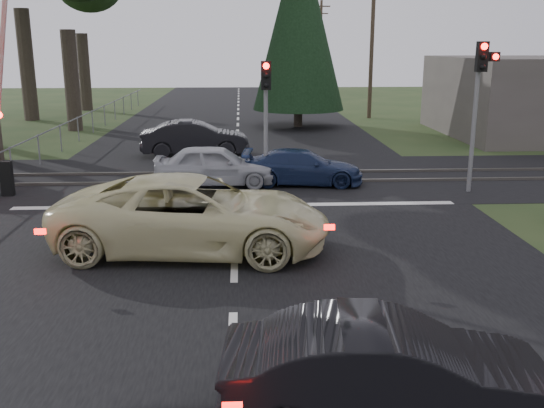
{
  "coord_description": "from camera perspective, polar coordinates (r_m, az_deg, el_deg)",
  "views": [
    {
      "loc": [
        0.18,
        -9.08,
        4.59
      ],
      "look_at": [
        0.82,
        3.42,
        1.3
      ],
      "focal_mm": 40.0,
      "sensor_mm": 36.0,
      "label": 1
    }
  ],
  "objects": [
    {
      "name": "ground",
      "position": [
        10.18,
        -3.71,
        -12.12
      ],
      "size": [
        120.0,
        120.0,
        0.0
      ],
      "primitive_type": "plane",
      "color": "#263B1B",
      "rests_on": "ground"
    },
    {
      "name": "road",
      "position": [
        19.62,
        -3.39,
        1.19
      ],
      "size": [
        14.0,
        100.0,
        0.01
      ],
      "primitive_type": "cube",
      "color": "black",
      "rests_on": "ground"
    },
    {
      "name": "rail_corridor",
      "position": [
        21.57,
        -3.36,
        2.44
      ],
      "size": [
        120.0,
        8.0,
        0.01
      ],
      "primitive_type": "cube",
      "color": "black",
      "rests_on": "ground"
    },
    {
      "name": "stop_line",
      "position": [
        17.88,
        -3.42,
        -0.13
      ],
      "size": [
        13.0,
        0.35,
        0.0
      ],
      "primitive_type": "cube",
      "color": "silver",
      "rests_on": "ground"
    },
    {
      "name": "rail_near",
      "position": [
        20.78,
        -3.37,
        2.09
      ],
      "size": [
        120.0,
        0.12,
        0.1
      ],
      "primitive_type": "cube",
      "color": "#59544C",
      "rests_on": "ground"
    },
    {
      "name": "rail_far",
      "position": [
        22.35,
        -3.35,
        2.98
      ],
      "size": [
        120.0,
        0.12,
        0.1
      ],
      "primitive_type": "cube",
      "color": "#59544C",
      "rests_on": "ground"
    },
    {
      "name": "traffic_signal_right",
      "position": [
        20.0,
        18.99,
        10.29
      ],
      "size": [
        0.68,
        0.48,
        4.7
      ],
      "color": "slate",
      "rests_on": "ground"
    },
    {
      "name": "traffic_signal_center",
      "position": [
        19.85,
        -0.57,
        9.58
      ],
      "size": [
        0.32,
        0.48,
        4.1
      ],
      "color": "slate",
      "rests_on": "ground"
    },
    {
      "name": "utility_pole_mid",
      "position": [
        39.96,
        9.38,
        14.74
      ],
      "size": [
        1.8,
        0.26,
        9.0
      ],
      "color": "#4C3D2D",
      "rests_on": "ground"
    },
    {
      "name": "utility_pole_far",
      "position": [
        64.62,
        4.6,
        14.81
      ],
      "size": [
        1.8,
        0.26,
        9.0
      ],
      "color": "#4C3D2D",
      "rests_on": "ground"
    },
    {
      "name": "conifer_tree",
      "position": [
        35.26,
        2.57,
        16.99
      ],
      "size": [
        5.2,
        5.2,
        11.0
      ],
      "color": "#473D33",
      "rests_on": "ground"
    },
    {
      "name": "fence_left",
      "position": [
        32.89,
        -17.05,
        6.07
      ],
      "size": [
        0.1,
        36.0,
        1.2
      ],
      "primitive_type": null,
      "color": "slate",
      "rests_on": "ground"
    },
    {
      "name": "cream_coupe",
      "position": [
        13.87,
        -7.41,
        -0.99
      ],
      "size": [
        6.45,
        3.47,
        1.72
      ],
      "primitive_type": "imported",
      "rotation": [
        0.0,
        0.0,
        1.47
      ],
      "color": "beige",
      "rests_on": "ground"
    },
    {
      "name": "dark_hatchback",
      "position": [
        7.83,
        11.0,
        -15.48
      ],
      "size": [
        4.26,
        1.8,
        1.37
      ],
      "primitive_type": "imported",
      "rotation": [
        0.0,
        0.0,
        1.48
      ],
      "color": "black",
      "rests_on": "ground"
    },
    {
      "name": "silver_car",
      "position": [
        20.37,
        -5.39,
        3.63
      ],
      "size": [
        4.06,
        1.66,
        1.38
      ],
      "primitive_type": "imported",
      "rotation": [
        0.0,
        0.0,
        1.56
      ],
      "color": "#ABAEB4",
      "rests_on": "ground"
    },
    {
      "name": "blue_sedan",
      "position": [
        20.53,
        2.91,
        3.47
      ],
      "size": [
        4.18,
        2.05,
        1.17
      ],
      "primitive_type": "imported",
      "rotation": [
        0.0,
        0.0,
        1.47
      ],
      "color": "#182549",
      "rests_on": "ground"
    },
    {
      "name": "dark_car_far",
      "position": [
        26.06,
        -7.25,
        6.13
      ],
      "size": [
        4.6,
        1.83,
        1.49
      ],
      "primitive_type": "imported",
      "rotation": [
        0.0,
        0.0,
        1.63
      ],
      "color": "black",
      "rests_on": "ground"
    }
  ]
}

